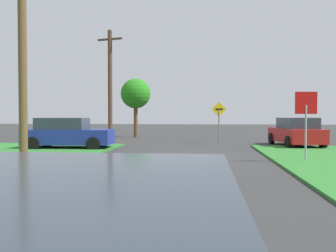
{
  "coord_description": "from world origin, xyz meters",
  "views": [
    {
      "loc": [
        1.16,
        -14.39,
        1.71
      ],
      "look_at": [
        -0.82,
        3.67,
        1.2
      ],
      "focal_mm": 38.01,
      "sensor_mm": 36.0,
      "label": 1
    }
  ],
  "objects_px": {
    "utility_pole_mid": "(110,84)",
    "parked_car_near_building": "(67,134)",
    "oak_tree_left": "(136,94)",
    "car_on_crossroad": "(296,132)",
    "stop_sign": "(306,112)",
    "direction_sign": "(219,118)",
    "utility_pole_near": "(23,55)"
  },
  "relations": [
    {
      "from": "direction_sign",
      "to": "parked_car_near_building",
      "type": "bearing_deg",
      "value": -152.02
    },
    {
      "from": "utility_pole_mid",
      "to": "stop_sign",
      "type": "bearing_deg",
      "value": -44.44
    },
    {
      "from": "stop_sign",
      "to": "direction_sign",
      "type": "distance_m",
      "value": 8.9
    },
    {
      "from": "stop_sign",
      "to": "car_on_crossroad",
      "type": "height_order",
      "value": "stop_sign"
    },
    {
      "from": "oak_tree_left",
      "to": "parked_car_near_building",
      "type": "bearing_deg",
      "value": -97.72
    },
    {
      "from": "stop_sign",
      "to": "utility_pole_mid",
      "type": "bearing_deg",
      "value": -52.54
    },
    {
      "from": "parked_car_near_building",
      "to": "stop_sign",
      "type": "bearing_deg",
      "value": -24.45
    },
    {
      "from": "utility_pole_near",
      "to": "utility_pole_mid",
      "type": "bearing_deg",
      "value": 90.84
    },
    {
      "from": "direction_sign",
      "to": "oak_tree_left",
      "type": "distance_m",
      "value": 9.33
    },
    {
      "from": "car_on_crossroad",
      "to": "oak_tree_left",
      "type": "distance_m",
      "value": 13.45
    },
    {
      "from": "parked_car_near_building",
      "to": "oak_tree_left",
      "type": "relative_size",
      "value": 0.96
    },
    {
      "from": "utility_pole_mid",
      "to": "direction_sign",
      "type": "relative_size",
      "value": 2.89
    },
    {
      "from": "car_on_crossroad",
      "to": "stop_sign",
      "type": "bearing_deg",
      "value": 163.07
    },
    {
      "from": "car_on_crossroad",
      "to": "direction_sign",
      "type": "distance_m",
      "value": 4.5
    },
    {
      "from": "utility_pole_near",
      "to": "oak_tree_left",
      "type": "bearing_deg",
      "value": 88.06
    },
    {
      "from": "parked_car_near_building",
      "to": "utility_pole_mid",
      "type": "height_order",
      "value": "utility_pole_mid"
    },
    {
      "from": "utility_pole_mid",
      "to": "direction_sign",
      "type": "height_order",
      "value": "utility_pole_mid"
    },
    {
      "from": "utility_pole_near",
      "to": "oak_tree_left",
      "type": "distance_m",
      "value": 16.69
    },
    {
      "from": "stop_sign",
      "to": "utility_pole_mid",
      "type": "relative_size",
      "value": 0.35
    },
    {
      "from": "stop_sign",
      "to": "oak_tree_left",
      "type": "bearing_deg",
      "value": -65.89
    },
    {
      "from": "parked_car_near_building",
      "to": "car_on_crossroad",
      "type": "height_order",
      "value": "same"
    },
    {
      "from": "oak_tree_left",
      "to": "car_on_crossroad",
      "type": "bearing_deg",
      "value": -35.44
    },
    {
      "from": "parked_car_near_building",
      "to": "oak_tree_left",
      "type": "bearing_deg",
      "value": 79.1
    },
    {
      "from": "utility_pole_mid",
      "to": "parked_car_near_building",
      "type": "bearing_deg",
      "value": -97.08
    },
    {
      "from": "stop_sign",
      "to": "oak_tree_left",
      "type": "xyz_separation_m",
      "value": [
        -9.36,
        14.85,
        1.65
      ]
    },
    {
      "from": "utility_pole_mid",
      "to": "utility_pole_near",
      "type": "bearing_deg",
      "value": -89.16
    },
    {
      "from": "utility_pole_mid",
      "to": "direction_sign",
      "type": "distance_m",
      "value": 7.7
    },
    {
      "from": "parked_car_near_building",
      "to": "utility_pole_mid",
      "type": "bearing_deg",
      "value": 79.74
    },
    {
      "from": "stop_sign",
      "to": "car_on_crossroad",
      "type": "distance_m",
      "value": 7.41
    },
    {
      "from": "stop_sign",
      "to": "utility_pole_near",
      "type": "xyz_separation_m",
      "value": [
        -9.92,
        -1.83,
        1.94
      ]
    },
    {
      "from": "car_on_crossroad",
      "to": "utility_pole_mid",
      "type": "bearing_deg",
      "value": 70.7
    },
    {
      "from": "direction_sign",
      "to": "utility_pole_mid",
      "type": "bearing_deg",
      "value": 168.37
    }
  ]
}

